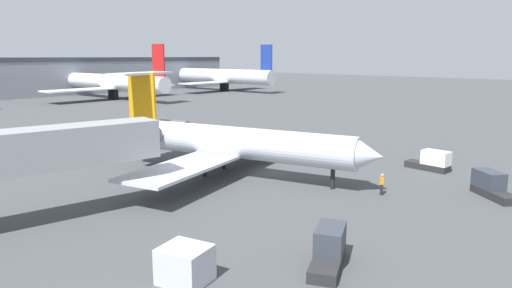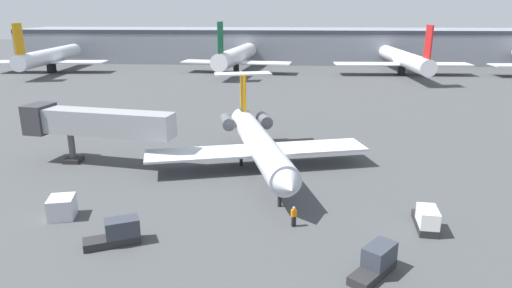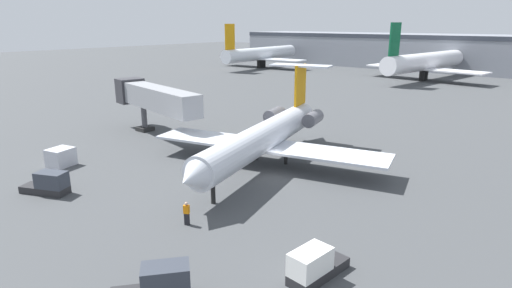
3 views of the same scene
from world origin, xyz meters
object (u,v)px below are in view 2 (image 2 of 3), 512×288
at_px(jet_bridge, 90,123).
at_px(parked_airliner_west_end, 50,57).
at_px(baggage_tug_trailing, 118,233).
at_px(baggage_tug_spare, 376,262).
at_px(parked_airliner_west_mid, 236,56).
at_px(parked_airliner_centre, 403,59).
at_px(cargo_container_uld, 62,207).
at_px(ground_crew_marshaller, 294,216).
at_px(regional_jet, 258,141).
at_px(baggage_tug_lead, 426,220).

height_order(jet_bridge, parked_airliner_west_end, parked_airliner_west_end).
height_order(baggage_tug_trailing, baggage_tug_spare, same).
distance_m(parked_airliner_west_mid, parked_airliner_centre, 42.67).
relative_size(baggage_tug_trailing, parked_airliner_west_mid, 0.12).
relative_size(cargo_container_uld, parked_airliner_west_mid, 0.08).
distance_m(cargo_container_uld, parked_airliner_centre, 98.26).
bearing_deg(ground_crew_marshaller, cargo_container_uld, 178.78).
distance_m(regional_jet, baggage_tug_lead, 19.42).
xyz_separation_m(jet_bridge, baggage_tug_lead, (32.17, -13.51, -3.88)).
bearing_deg(parked_airliner_west_mid, baggage_tug_spare, -78.40).
bearing_deg(parked_airliner_west_end, parked_airliner_centre, 0.76).
xyz_separation_m(jet_bridge, parked_airliner_west_end, (-41.21, 71.41, -0.51)).
distance_m(regional_jet, parked_airliner_centre, 79.71).
xyz_separation_m(jet_bridge, baggage_tug_spare, (27.14, -20.00, -3.88)).
relative_size(regional_jet, jet_bridge, 1.53).
xyz_separation_m(ground_crew_marshaller, baggage_tug_lead, (10.28, 0.13, -0.02)).
height_order(parked_airliner_west_mid, parked_airliner_centre, parked_airliner_west_mid).
relative_size(jet_bridge, baggage_tug_trailing, 4.07).
height_order(baggage_tug_lead, baggage_tug_spare, same).
relative_size(regional_jet, cargo_container_uld, 10.00).
bearing_deg(ground_crew_marshaller, regional_jet, 105.39).
relative_size(ground_crew_marshaller, baggage_tug_trailing, 0.40).
bearing_deg(baggage_tug_trailing, parked_airliner_west_end, 119.54).
bearing_deg(baggage_tug_spare, baggage_tug_trailing, 171.32).
relative_size(regional_jet, baggage_tug_spare, 6.60).
bearing_deg(baggage_tug_lead, baggage_tug_spare, -127.78).
bearing_deg(parked_airliner_west_mid, regional_jet, -82.07).
distance_m(ground_crew_marshaller, parked_airliner_west_mid, 88.49).
height_order(baggage_tug_trailing, parked_airliner_west_end, parked_airliner_west_end).
bearing_deg(parked_airliner_centre, cargo_container_uld, -119.04).
xyz_separation_m(jet_bridge, parked_airliner_centre, (50.56, 72.63, -0.58)).
bearing_deg(cargo_container_uld, ground_crew_marshaller, -1.22).
bearing_deg(parked_airliner_centre, ground_crew_marshaller, -108.38).
bearing_deg(regional_jet, baggage_tug_spare, -65.69).
distance_m(baggage_tug_trailing, parked_airliner_west_mid, 90.98).
distance_m(baggage_tug_lead, parked_airliner_west_mid, 90.56).
xyz_separation_m(ground_crew_marshaller, baggage_tug_spare, (5.24, -6.36, -0.02)).
relative_size(baggage_tug_lead, parked_airliner_centre, 0.10).
bearing_deg(ground_crew_marshaller, baggage_tug_spare, -50.51).
xyz_separation_m(baggage_tug_spare, parked_airliner_west_end, (-68.34, 91.41, 3.37)).
height_order(jet_bridge, baggage_tug_spare, jet_bridge).
distance_m(baggage_tug_trailing, cargo_container_uld, 7.33).
xyz_separation_m(baggage_tug_lead, parked_airliner_centre, (18.39, 86.14, 3.31)).
relative_size(regional_jet, parked_airliner_west_end, 0.76).
xyz_separation_m(baggage_tug_trailing, baggage_tug_spare, (18.11, -2.76, 0.00)).
bearing_deg(baggage_tug_trailing, ground_crew_marshaller, 15.63).
bearing_deg(ground_crew_marshaller, parked_airliner_west_end, 126.57).
distance_m(regional_jet, baggage_tug_spare, 21.84).
relative_size(baggage_tug_trailing, baggage_tug_spare, 1.06).
height_order(cargo_container_uld, parked_airliner_west_mid, parked_airliner_west_mid).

